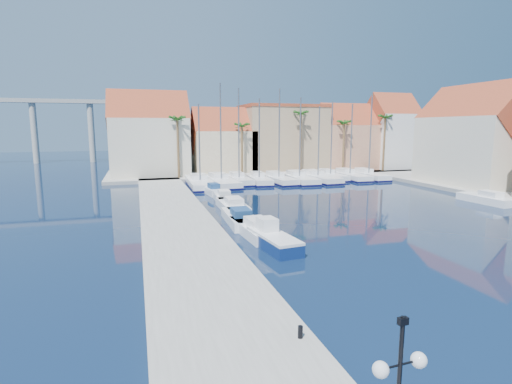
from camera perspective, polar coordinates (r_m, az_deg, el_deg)
ground at (r=24.34m, az=14.39°, el=-10.59°), size 260.00×260.00×0.00m
quay_west at (r=34.09m, az=-11.09°, el=-4.31°), size 6.00×77.00×0.50m
shore_north at (r=71.47m, az=1.45°, el=2.90°), size 54.00×16.00×0.50m
lamp_post at (r=9.56m, az=19.83°, el=-23.57°), size 1.31×0.41×3.86m
bollard at (r=15.54m, az=6.35°, el=-19.26°), size 0.19×0.19×0.46m
fishing_boat at (r=27.41m, az=2.40°, el=-6.67°), size 2.41×5.56×1.89m
motorboat_west_0 at (r=30.60m, az=-0.17°, el=-5.19°), size 2.51×6.68×1.40m
motorboat_west_1 at (r=34.15m, az=-2.36°, el=-3.68°), size 2.38×6.63×1.40m
motorboat_west_2 at (r=39.41m, az=-3.36°, el=-1.94°), size 2.22×6.74×1.40m
motorboat_west_3 at (r=43.95m, az=-4.65°, el=-0.79°), size 2.09×5.43×1.40m
motorboat_west_4 at (r=49.32m, az=-6.19°, el=0.29°), size 2.12×5.20×1.40m
motorboat_east_1 at (r=49.84m, az=30.02°, el=-0.81°), size 2.30×6.17×1.40m
sailboat_0 at (r=55.89m, az=-8.06°, el=1.34°), size 3.40×11.89×11.21m
sailboat_1 at (r=57.02m, az=-5.14°, el=1.58°), size 3.78×11.96×14.07m
sailboat_2 at (r=58.47m, az=-2.57°, el=1.84°), size 2.65×9.19×13.58m
sailboat_3 at (r=58.51m, az=0.35°, el=1.83°), size 3.22×9.42×12.17m
sailboat_4 at (r=59.12m, az=3.06°, el=1.90°), size 3.17×10.05×13.56m
sailboat_5 at (r=60.30m, az=6.01°, el=1.98°), size 3.31×11.14×12.39m
sailboat_6 at (r=61.73m, az=8.53°, el=2.08°), size 3.86×11.51×11.17m
sailboat_7 at (r=63.77m, az=10.36°, el=2.30°), size 2.68×8.86×11.99m
sailboat_8 at (r=64.92m, az=13.00°, el=2.31°), size 2.74×10.35×11.68m
sailboat_9 at (r=66.13m, az=15.53°, el=2.36°), size 2.63×9.72×13.41m
building_0 at (r=66.58m, az=-14.99°, el=7.54°), size 12.30×9.00×13.50m
building_1 at (r=68.05m, az=-4.74°, el=6.81°), size 10.30×8.00×11.00m
building_2 at (r=72.05m, az=3.75°, el=7.72°), size 14.20×10.20×11.50m
building_3 at (r=76.18m, az=12.58°, el=7.30°), size 10.30×8.00×12.00m
building_4 at (r=80.09m, az=18.65°, el=7.92°), size 8.30×8.00×14.00m
building_6 at (r=61.94m, az=28.91°, el=6.60°), size 9.00×14.30×13.50m
palm_0 at (r=61.83m, az=-11.19°, el=9.94°), size 2.60×2.60×10.15m
palm_1 at (r=63.59m, az=-2.04°, el=9.23°), size 2.60×2.60×9.15m
palm_2 at (r=66.84m, az=6.43°, el=10.79°), size 2.60×2.60×11.15m
palm_3 at (r=70.32m, az=12.50°, el=9.41°), size 2.60×2.60×9.65m
palm_4 at (r=74.53m, az=17.99°, el=9.88°), size 2.60×2.60×10.65m
viaduct at (r=105.09m, az=-31.96°, el=9.01°), size 48.00×2.20×14.45m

